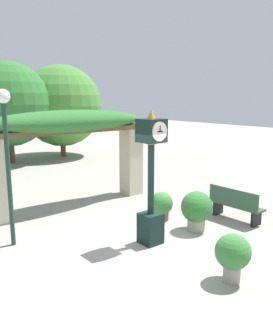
% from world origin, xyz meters
% --- Properties ---
extents(ground_plane, '(60.00, 60.00, 0.00)m').
position_xyz_m(ground_plane, '(0.00, 0.00, 0.00)').
color(ground_plane, gray).
extents(pedestal_clock, '(0.50, 0.55, 3.03)m').
position_xyz_m(pedestal_clock, '(-0.00, 0.08, 1.46)').
color(pedestal_clock, black).
rests_on(pedestal_clock, ground).
extents(pergola, '(5.76, 1.18, 2.90)m').
position_xyz_m(pergola, '(0.00, 3.65, 2.18)').
color(pergola, '#BCB299').
rests_on(pergola, ground).
extents(potted_plant_near_left, '(0.62, 0.62, 0.77)m').
position_xyz_m(potted_plant_near_left, '(1.26, 1.05, 0.42)').
color(potted_plant_near_left, brown).
rests_on(potted_plant_near_left, ground).
extents(potted_plant_near_right, '(0.65, 0.65, 0.90)m').
position_xyz_m(potted_plant_near_right, '(-0.01, -2.14, 0.53)').
color(potted_plant_near_right, gray).
rests_on(potted_plant_near_right, ground).
extents(potted_plant_far_left, '(0.78, 0.78, 1.00)m').
position_xyz_m(potted_plant_far_left, '(1.39, -0.07, 0.56)').
color(potted_plant_far_left, gray).
rests_on(potted_plant_far_left, ground).
extents(park_bench, '(0.42, 1.51, 0.89)m').
position_xyz_m(park_bench, '(2.75, -0.24, 0.43)').
color(park_bench, '#2D4C38').
rests_on(park_bench, ground).
extents(lamp_post, '(0.30, 0.30, 3.44)m').
position_xyz_m(lamp_post, '(-2.45, 1.96, 2.37)').
color(lamp_post, '#19382D').
rests_on(lamp_post, ground).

